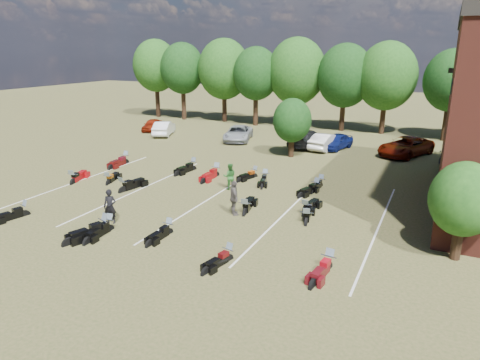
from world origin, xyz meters
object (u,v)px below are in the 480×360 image
Objects in this scene: motorcycle_3 at (169,234)px; motorcycle_7 at (73,184)px; motorcycle_0 at (25,216)px; person_black at (110,207)px; person_green at (230,176)px; person_grey at (234,198)px; car_4 at (337,141)px; car_0 at (152,125)px; motorcycle_14 at (126,164)px.

motorcycle_7 is at bearing 160.68° from motorcycle_3.
motorcycle_3 is (8.55, 1.38, 0.00)m from motorcycle_0.
person_black is 1.06× the size of person_green.
motorcycle_3 is at bearing 63.59° from person_green.
motorcycle_0 reaches higher than motorcycle_3.
motorcycle_3 is (0.46, -7.63, -0.87)m from person_green.
person_grey reaches higher than person_green.
person_black is at bearing 27.03° from motorcycle_0.
motorcycle_7 is at bearing -112.49° from car_4.
car_0 reaches higher than motorcycle_3.
car_0 is at bearing 4.95° from person_grey.
motorcycle_7 is (-12.44, 0.43, -0.98)m from person_grey.
motorcycle_0 is 11.48m from motorcycle_14.
motorcycle_14 is at bearing 107.42° from person_black.
person_grey reaches higher than car_4.
person_black is at bearing 84.44° from person_grey.
car_4 is 26.37m from motorcycle_0.
person_grey is (5.34, 3.80, 0.06)m from person_black.
motorcycle_3 is (17.70, -22.55, -0.64)m from car_0.
motorcycle_14 is at bearing 139.81° from motorcycle_3.
person_green is at bearing -88.96° from car_4.
motorcycle_14 is at bearing -79.79° from car_0.
car_4 is 1.63× the size of motorcycle_14.
motorcycle_3 is at bearing -45.42° from motorcycle_14.
motorcycle_0 is at bearing -86.98° from car_0.
motorcycle_3 is at bearing -17.37° from person_black.
car_4 is 22.51m from motorcycle_3.
motorcycle_7 is (-13.69, -18.17, -0.70)m from car_4.
person_green is (17.24, -14.92, 0.23)m from car_0.
car_0 is at bearing 114.77° from motorcycle_14.
person_green is at bearing 49.20° from person_black.
person_black reaches higher than motorcycle_7.
motorcycle_14 is (-13.97, -12.44, -0.70)m from car_4.
person_black is 0.89× the size of motorcycle_3.
motorcycle_7 is at bearing -10.88° from person_green.
motorcycle_0 is at bearing -101.60° from car_4.
person_grey is at bearing 90.09° from person_green.
motorcycle_0 is (-5.01, -1.27, -0.92)m from person_black.
person_black is (14.17, -22.65, 0.28)m from car_0.
car_4 reaches higher than motorcycle_14.
person_green is at bearing -15.37° from motorcycle_14.
motorcycle_0 is (-10.35, -5.08, -0.98)m from person_grey.
person_black is at bearing 132.36° from motorcycle_7.
car_0 reaches higher than motorcycle_0.
person_black is 5.25m from motorcycle_0.
car_4 is 2.25× the size of person_black.
person_grey is (19.51, -18.85, 0.34)m from car_0.
person_green is 0.72× the size of motorcycle_7.
car_4 reaches higher than motorcycle_7.
car_0 is at bearing -166.21° from car_4.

